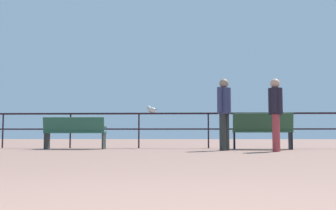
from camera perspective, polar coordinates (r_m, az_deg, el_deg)
The scene contains 6 objects.
pier_railing at distance 10.92m, azimuth 0.83°, elevation -2.56°, with size 18.06×0.05×1.02m.
bench_near_left at distance 10.56m, azimuth -13.85°, elevation -3.77°, with size 1.64×0.61×0.86m.
bench_near_right at distance 10.35m, azimuth 14.01°, elevation -3.56°, with size 1.59×0.77×0.96m.
person_by_bench at distance 9.14m, azimuth 15.89°, elevation -0.66°, with size 0.32×0.52×1.69m.
person_at_railing at distance 9.48m, azimuth 8.44°, elevation -0.62°, with size 0.38×0.49×1.78m.
seagull_on_rail at distance 10.99m, azimuth -2.53°, elevation -0.68°, with size 0.37×0.33×0.21m.
Camera 1 is at (0.28, -1.30, 0.40)m, focal length 40.50 mm.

